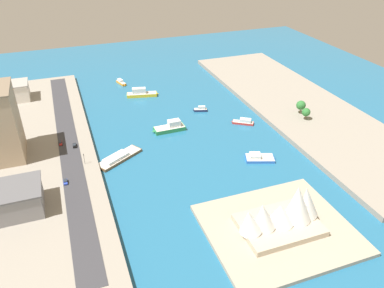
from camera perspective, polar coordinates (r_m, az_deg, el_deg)
The scene contains 21 objects.
ground_plane at distance 255.96m, azimuth -1.75°, elevation 2.38°, with size 440.00×440.00×0.00m, color #23668E.
quay_west at distance 294.80m, azimuth 15.78°, elevation 5.52°, with size 70.00×240.00×3.18m, color gray.
quay_east at distance 246.52m, azimuth -22.79°, elevation -1.03°, with size 70.00×240.00×3.18m, color gray.
peninsula_point at distance 179.72m, azimuth 12.81°, elevation -12.36°, with size 64.16×55.91×2.00m, color #A89E89.
road_strip at distance 244.62m, azimuth -18.09°, elevation 0.15°, with size 11.63×228.00×0.15m, color #38383D.
ferry_yellow_fast at distance 306.01m, azimuth -7.63°, elevation 7.55°, with size 25.59×11.45×6.91m.
patrol_launch_navy at distance 279.05m, azimuth 1.29°, elevation 5.23°, with size 11.00×6.35×3.89m.
ferry_green_doubledeck at distance 252.64m, azimuth -3.26°, elevation 2.53°, with size 22.55×8.44×7.00m.
catamaran_blue at distance 225.40m, azimuth 9.99°, elevation -2.03°, with size 18.56×13.97×3.93m.
barge_flat_brown at distance 226.14m, azimuth -10.98°, elevation -2.02°, with size 29.25×22.55×3.28m.
tugboat_red at distance 263.33m, azimuth 7.79°, elevation 3.33°, with size 14.44×11.63×3.94m.
water_taxi_orange at distance 333.32m, azimuth -10.60°, elevation 9.10°, with size 6.72×14.17×3.76m.
hotel_broad_white at distance 317.86m, azimuth -25.48°, elevation 7.10°, with size 25.40×19.56×13.09m.
apartment_midrise_tan at distance 234.92m, azimuth -26.45°, elevation 2.85°, with size 16.01×28.71×41.98m.
warehouse_low_gray at distance 196.66m, azimuth -26.86°, elevation -7.82°, with size 37.94×22.00×13.01m.
pickup_red at distance 244.51m, azimuth -19.12°, elevation 0.18°, with size 1.88×5.08×1.65m.
hatchback_blue at distance 208.52m, azimuth -18.46°, elevation -5.38°, with size 2.04×4.79×1.60m.
suv_black at distance 239.04m, azimuth -17.21°, elevation -0.20°, with size 2.18×4.79×1.59m.
traffic_light_waterfront at distance 219.21m, azimuth -15.91°, elevation -1.93°, with size 0.36×0.36×6.50m.
opera_landmark at distance 174.29m, azimuth 13.48°, elevation -10.07°, with size 40.44×25.13×21.36m.
park_tree_cluster at distance 274.01m, azimuth 16.32°, elevation 5.21°, with size 8.31×15.60×9.43m.
Camera 1 is at (70.01, 214.07, 121.60)m, focal length 35.54 mm.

